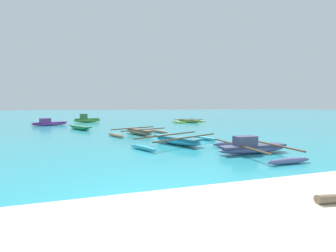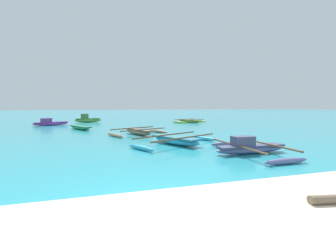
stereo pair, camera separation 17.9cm
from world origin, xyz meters
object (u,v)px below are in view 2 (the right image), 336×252
moored_boat_0 (50,123)px  moored_boat_4 (87,119)px  moored_boat_5 (80,127)px  moored_boat_6 (176,140)px  moored_boat_3 (250,148)px  moored_boat_1 (138,132)px  moored_boat_2 (189,121)px

moored_boat_0 → moored_boat_4: bearing=21.4°
moored_boat_5 → moored_boat_6: 10.26m
moored_boat_4 → moored_boat_3: bearing=-77.3°
moored_boat_1 → moored_boat_4: size_ratio=1.37×
moored_boat_0 → moored_boat_5: (3.22, -4.88, -0.09)m
moored_boat_4 → moored_boat_6: (5.20, -17.17, -0.14)m
moored_boat_2 → moored_boat_3: size_ratio=1.10×
moored_boat_4 → moored_boat_6: bearing=-80.7°
moored_boat_0 → moored_boat_2: 14.50m
moored_boat_1 → moored_boat_5: moored_boat_1 is taller
moored_boat_1 → moored_boat_2: moored_boat_1 is taller
moored_boat_0 → moored_boat_3: moored_boat_0 is taller
moored_boat_2 → moored_boat_3: bearing=-37.9°
moored_boat_6 → moored_boat_2: bearing=129.0°
moored_boat_0 → moored_boat_1: (7.21, -9.44, -0.06)m
moored_boat_5 → moored_boat_3: bearing=1.7°
moored_boat_2 → moored_boat_5: (-11.28, -4.95, -0.00)m
moored_boat_1 → moored_boat_5: (-3.99, 4.56, -0.02)m
moored_boat_1 → moored_boat_4: bearing=172.9°
moored_boat_4 → moored_boat_6: 17.94m
moored_boat_3 → moored_boat_6: (-2.16, 2.81, -0.02)m
moored_boat_2 → moored_boat_1: bearing=-62.1°
moored_boat_3 → moored_boat_1: bearing=114.2°
moored_boat_2 → moored_boat_4: (-11.30, 3.38, 0.18)m
moored_boat_1 → moored_boat_5: 6.06m
moored_boat_3 → moored_boat_6: 3.54m
moored_boat_4 → moored_boat_6: moored_boat_4 is taller
moored_boat_0 → moored_boat_6: 16.09m
moored_boat_1 → moored_boat_4: 13.50m
moored_boat_0 → moored_boat_2: moored_boat_0 is taller
moored_boat_4 → moored_boat_1: bearing=-80.3°
moored_boat_3 → moored_boat_5: 13.78m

